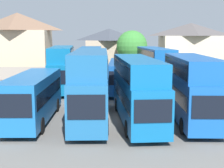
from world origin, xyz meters
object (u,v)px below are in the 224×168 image
house_terrace_left (18,43)px  house_terrace_centre (109,50)px  bus_4 (191,85)px  bus_6 (90,67)px  bus_7 (120,74)px  bus_1 (33,95)px  bus_2 (91,82)px  bus_3 (137,86)px  tree_left_of_lot (132,46)px  bus_8 (155,67)px  bus_5 (62,66)px  house_terrace_right (190,47)px

house_terrace_left → house_terrace_centre: 15.25m
bus_4 → bus_6: (-7.93, 13.77, 0.07)m
bus_7 → bus_4: bearing=21.4°
bus_1 → bus_7: size_ratio=0.84×
bus_2 → bus_3: bearing=83.0°
house_terrace_centre → tree_left_of_lot: 6.36m
bus_4 → bus_8: size_ratio=0.87×
bus_5 → bus_6: 3.37m
bus_5 → house_terrace_left: (-9.32, 16.96, 2.30)m
bus_3 → house_terrace_centre: 31.71m
house_terrace_right → tree_left_of_lot: bearing=-152.2°
bus_3 → bus_4: 4.01m
bus_7 → bus_8: size_ratio=1.03×
bus_3 → house_terrace_left: house_terrace_left is taller
bus_3 → tree_left_of_lot: 26.52m
bus_1 → bus_2: size_ratio=0.89×
bus_4 → house_terrace_centre: size_ratio=1.27×
bus_6 → bus_8: size_ratio=0.97×
bus_5 → house_terrace_right: (19.89, 17.73, 1.47)m
bus_5 → bus_6: (3.34, -0.48, -0.05)m
bus_6 → tree_left_of_lot: bearing=154.6°
bus_8 → house_terrace_right: size_ratio=1.11×
house_terrace_right → house_terrace_centre: bearing=-178.8°
house_terrace_right → tree_left_of_lot: house_terrace_right is taller
bus_3 → house_terrace_left: 35.40m
house_terrace_left → house_terrace_centre: bearing=1.8°
bus_7 → bus_3: bearing=5.4°
bus_2 → bus_6: (-0.50, 13.29, -0.14)m
bus_1 → bus_6: (3.77, 13.42, 0.81)m
bus_5 → bus_8: 10.81m
bus_7 → bus_8: bus_8 is taller
bus_2 → bus_4: bearing=86.7°
house_terrace_centre → tree_left_of_lot: house_terrace_centre is taller
bus_5 → house_terrace_centre: bearing=158.1°
bus_3 → bus_6: bearing=-166.9°
bus_4 → bus_5: bus_5 is taller
tree_left_of_lot → house_terrace_centre: bearing=122.6°
bus_3 → bus_2: bearing=-100.2°
bus_1 → bus_2: bearing=93.0°
house_terrace_right → bus_8: bearing=-116.4°
bus_8 → house_terrace_centre: (-4.93, 18.04, 1.05)m
bus_3 → bus_5: bus_5 is taller
bus_8 → bus_6: bearing=-93.7°
bus_1 → house_terrace_centre: house_terrace_centre is taller
bus_1 → bus_3: size_ratio=0.88×
bus_1 → house_terrace_right: 37.67m
bus_8 → house_terrace_centre: 18.73m
bus_2 → bus_8: bus_2 is taller
bus_8 → house_terrace_right: 20.52m
bus_2 → house_terrace_right: bearing=153.4°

